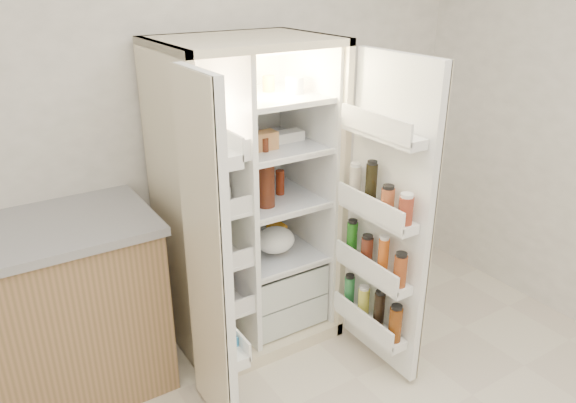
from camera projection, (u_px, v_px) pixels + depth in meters
wall_back at (188, 112)px, 3.18m from camera, size 4.00×0.02×2.70m
refrigerator at (246, 220)px, 3.24m from camera, size 0.92×0.70×1.80m
freezer_door at (209, 263)px, 2.46m from camera, size 0.15×0.40×1.72m
fridge_door at (386, 226)px, 2.88m from camera, size 0.17×0.58×1.72m
kitchen_counter at (25, 320)px, 2.74m from camera, size 1.35×0.72×0.98m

